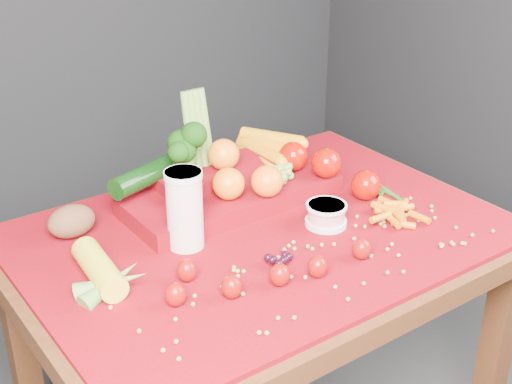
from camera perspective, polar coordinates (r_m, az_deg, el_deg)
table at (r=1.66m, az=0.40°, el=-6.30°), size 1.10×0.80×0.75m
red_cloth at (r=1.61m, az=0.42°, el=-3.26°), size 1.05×0.75×0.01m
milk_glass at (r=1.51m, az=-5.73°, el=-1.17°), size 0.08×0.08×0.18m
yogurt_bowl at (r=1.62m, az=5.64°, el=-1.76°), size 0.10×0.10×0.05m
strawberry_scatter at (r=1.41m, az=0.39°, el=-6.42°), size 0.44×0.18×0.05m
dark_grape_cluster at (r=1.47m, az=2.14°, el=-5.39°), size 0.06×0.05×0.03m
soybean_scatter at (r=1.47m, az=5.03°, el=-6.02°), size 0.84×0.24×0.01m
corn_ear at (r=1.42m, az=-11.80°, el=-6.82°), size 0.20×0.24×0.06m
potato at (r=1.62m, az=-14.55°, el=-2.28°), size 0.11×0.08×0.07m
baby_carrot_pile at (r=1.67m, az=10.69°, el=-1.75°), size 0.17×0.17×0.03m
green_bean_pile at (r=1.80m, az=9.77°, el=0.19°), size 0.14×0.12×0.01m
produce_mound at (r=1.71m, az=-1.56°, el=1.12°), size 0.60×0.36×0.27m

